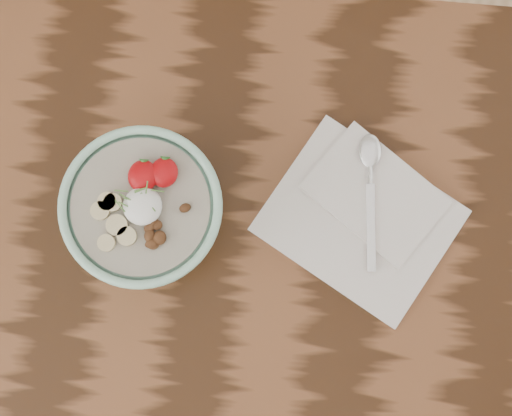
{
  "coord_description": "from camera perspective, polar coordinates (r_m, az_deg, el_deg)",
  "views": [
    {
      "loc": [
        7.81,
        -1.14,
        177.27
      ],
      "look_at": [
        6.88,
        9.88,
        87.48
      ],
      "focal_mm": 50.0,
      "sensor_mm": 36.0,
      "label": 1
    }
  ],
  "objects": [
    {
      "name": "napkin",
      "position": [
        1.03,
        8.56,
        -0.55
      ],
      "size": [
        31.9,
        30.06,
        1.55
      ],
      "rotation": [
        0.0,
        0.0,
        -0.51
      ],
      "color": "silver",
      "rests_on": "table"
    },
    {
      "name": "spoon",
      "position": [
        1.03,
        9.13,
        3.02
      ],
      "size": [
        3.78,
        19.84,
        1.03
      ],
      "rotation": [
        0.0,
        0.0,
        0.08
      ],
      "color": "silver",
      "rests_on": "napkin"
    },
    {
      "name": "breakfast_bowl",
      "position": [
        0.97,
        -8.83,
        -0.18
      ],
      "size": [
        21.28,
        21.28,
        13.83
      ],
      "rotation": [
        0.0,
        0.0,
        0.26
      ],
      "color": "#9FD6BB",
      "rests_on": "table"
    },
    {
      "name": "table",
      "position": [
        1.12,
        -3.96,
        -6.08
      ],
      "size": [
        160.0,
        90.0,
        75.0
      ],
      "color": "#321B0C",
      "rests_on": "ground"
    }
  ]
}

